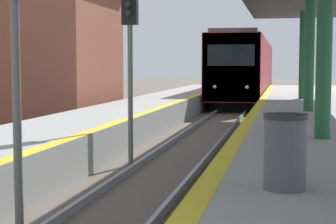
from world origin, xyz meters
The scene contains 4 objects.
train centered at (0.00, 36.85, 2.14)m, with size 2.85×24.02×4.21m.
signal_near centered at (-1.00, 4.66, 2.96)m, with size 0.36×0.31×4.21m.
signal_mid centered at (-0.98, 10.33, 2.96)m, with size 0.36×0.31×4.21m.
trash_bin centered at (2.59, 4.34, 1.36)m, with size 0.52×0.52×0.90m.
Camera 1 is at (2.57, -2.37, 2.38)m, focal length 60.00 mm.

